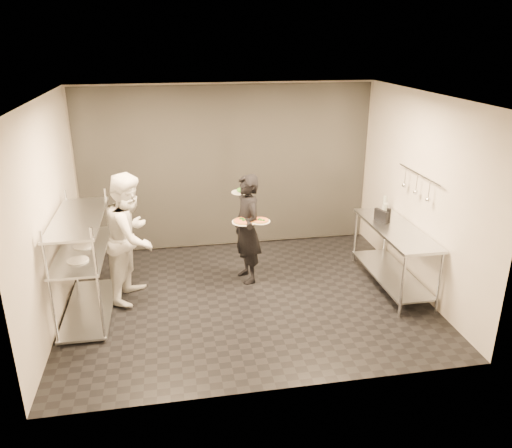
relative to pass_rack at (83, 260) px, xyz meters
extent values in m
cube|color=black|center=(2.15, 0.00, -0.77)|extent=(5.00, 4.00, 0.00)
cube|color=white|center=(2.15, 0.00, 2.03)|extent=(5.00, 4.00, 0.00)
cube|color=beige|center=(2.15, 2.00, 0.63)|extent=(5.00, 0.00, 2.80)
cube|color=beige|center=(2.15, -2.00, 0.63)|extent=(5.00, 0.00, 2.80)
cube|color=beige|center=(-0.35, 0.00, 0.63)|extent=(0.00, 4.00, 2.80)
cube|color=beige|center=(4.65, 0.00, 0.63)|extent=(0.00, 4.00, 2.80)
cube|color=silver|center=(2.15, 1.97, 0.63)|extent=(4.90, 0.04, 2.74)
cylinder|color=silver|center=(-0.27, -0.77, -0.02)|extent=(0.04, 0.04, 1.50)
cylinder|color=silver|center=(-0.27, 0.77, -0.02)|extent=(0.04, 0.04, 1.50)
cylinder|color=silver|center=(0.27, -0.77, -0.02)|extent=(0.04, 0.04, 1.50)
cylinder|color=silver|center=(0.27, 0.77, -0.02)|extent=(0.04, 0.04, 1.50)
cube|color=#B0B5BA|center=(0.00, 0.00, -0.72)|extent=(0.60, 1.60, 0.03)
cube|color=#B0B5BA|center=(0.00, 0.00, 0.13)|extent=(0.60, 1.60, 0.03)
cube|color=#B0B5BA|center=(0.00, 0.00, 0.58)|extent=(0.60, 1.60, 0.03)
cylinder|color=white|center=(0.00, -0.35, 0.16)|extent=(0.26, 0.26, 0.01)
cylinder|color=white|center=(0.00, 0.10, 0.16)|extent=(0.26, 0.26, 0.01)
cylinder|color=silver|center=(4.07, -0.86, -0.32)|extent=(0.04, 0.04, 0.90)
cylinder|color=silver|center=(4.07, 0.86, -0.32)|extent=(0.04, 0.04, 0.90)
cylinder|color=silver|center=(4.59, -0.86, -0.32)|extent=(0.04, 0.04, 0.90)
cylinder|color=silver|center=(4.59, 0.86, -0.32)|extent=(0.04, 0.04, 0.90)
cube|color=#B0B5BA|center=(4.33, 0.00, -0.59)|extent=(0.57, 1.71, 0.03)
cube|color=#B0B5BA|center=(4.33, 0.00, 0.13)|extent=(0.60, 1.80, 0.04)
cylinder|color=silver|center=(4.59, 0.00, 0.93)|extent=(0.02, 1.20, 0.02)
cylinder|color=silver|center=(4.57, -0.35, 0.80)|extent=(0.01, 0.01, 0.22)
sphere|color=silver|center=(4.57, -0.35, 0.67)|extent=(0.07, 0.07, 0.07)
cylinder|color=silver|center=(4.57, 0.00, 0.80)|extent=(0.01, 0.01, 0.22)
sphere|color=silver|center=(4.57, 0.00, 0.67)|extent=(0.07, 0.07, 0.07)
cylinder|color=silver|center=(4.57, 0.35, 0.80)|extent=(0.01, 0.01, 0.22)
sphere|color=silver|center=(4.57, 0.35, 0.67)|extent=(0.07, 0.07, 0.07)
imported|color=black|center=(2.25, 0.57, 0.06)|extent=(0.52, 0.68, 1.65)
imported|color=white|center=(0.60, 0.35, 0.14)|extent=(0.92, 1.05, 1.82)
cylinder|color=white|center=(2.18, 0.40, 0.24)|extent=(0.35, 0.35, 0.01)
cylinder|color=#A37B3B|center=(2.18, 0.40, 0.25)|extent=(0.31, 0.31, 0.02)
cylinder|color=#B13317|center=(2.18, 0.40, 0.26)|extent=(0.27, 0.27, 0.01)
sphere|color=#165513|center=(2.18, 0.40, 0.27)|extent=(0.04, 0.04, 0.04)
cylinder|color=white|center=(2.41, 0.34, 0.25)|extent=(0.28, 0.28, 0.01)
cylinder|color=#A37B3B|center=(2.41, 0.34, 0.27)|extent=(0.25, 0.25, 0.02)
cylinder|color=#B13317|center=(2.41, 0.34, 0.28)|extent=(0.22, 0.22, 0.01)
sphere|color=#165513|center=(2.41, 0.34, 0.28)|extent=(0.04, 0.04, 0.04)
cylinder|color=white|center=(2.21, 0.85, 0.54)|extent=(0.29, 0.29, 0.01)
ellipsoid|color=#266E1B|center=(2.21, 0.85, 0.58)|extent=(0.13, 0.13, 0.07)
cube|color=black|center=(4.21, 0.27, 0.24)|extent=(0.13, 0.26, 0.18)
cylinder|color=#909C8F|center=(4.32, 0.36, 0.27)|extent=(0.07, 0.07, 0.24)
cylinder|color=#909C8F|center=(4.50, 0.80, 0.26)|extent=(0.06, 0.06, 0.21)
cylinder|color=black|center=(4.30, 0.22, 0.26)|extent=(0.06, 0.06, 0.22)
camera|label=1|loc=(1.17, -6.20, 2.75)|focal=35.00mm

